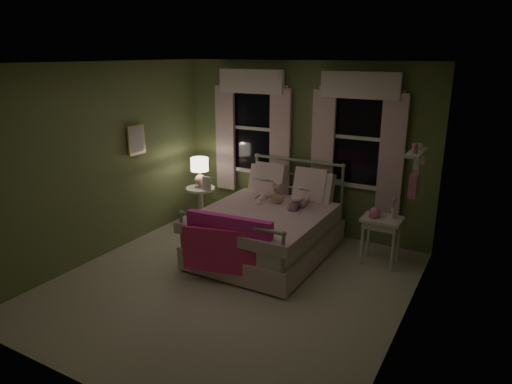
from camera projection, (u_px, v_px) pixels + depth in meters
The scene contains 18 objects.
room_shell at pixel (228, 182), 5.18m from camera, with size 4.20×4.20×4.20m.
bed at pixel (268, 228), 6.29m from camera, with size 1.58×2.04×1.18m.
pink_throw at pixel (228, 238), 5.36m from camera, with size 1.10×0.32×0.71m.
child_left at pixel (265, 178), 6.60m from camera, with size 0.28×0.19×0.78m, color #F7D1DD.
child_right at pixel (301, 183), 6.34m from camera, with size 0.38×0.30×0.78m, color #F7D1DD.
book_left at pixel (257, 182), 6.39m from camera, with size 0.20×0.27×0.03m, color beige.
book_right at pixel (293, 191), 6.14m from camera, with size 0.20×0.27×0.02m, color beige.
teddy_bear at pixel (277, 195), 6.38m from camera, with size 0.22×0.17×0.30m.
nightstand_left at pixel (201, 201), 7.30m from camera, with size 0.46×0.46×0.65m.
table_lamp at pixel (200, 169), 7.15m from camera, with size 0.28×0.28×0.46m.
book_nightstand at pixel (203, 189), 7.12m from camera, with size 0.16×0.22×0.02m, color beige.
nightstand_right at pixel (382, 225), 5.94m from camera, with size 0.50×0.40×0.64m.
pink_toy at pixel (375, 212), 5.94m from camera, with size 0.14×0.20×0.14m.
bud_vase at pixel (394, 208), 5.86m from camera, with size 0.06×0.06×0.28m.
window_left at pixel (252, 124), 7.18m from camera, with size 1.34×0.13×1.96m.
window_right at pixel (357, 133), 6.38m from camera, with size 1.34×0.13×1.96m.
wall_shelf at pixel (415, 169), 4.81m from camera, with size 0.15×0.50×0.60m.
framed_picture at pixel (136, 140), 6.53m from camera, with size 0.03×0.32×0.42m.
Camera 1 is at (2.72, -4.19, 2.71)m, focal length 32.00 mm.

